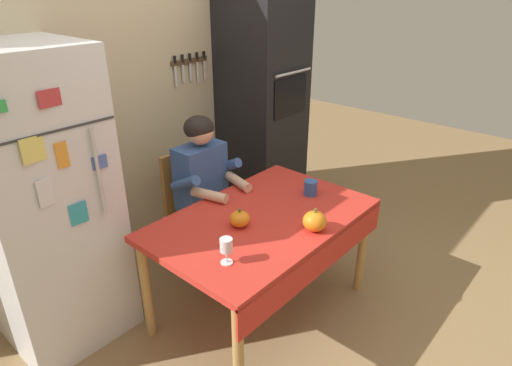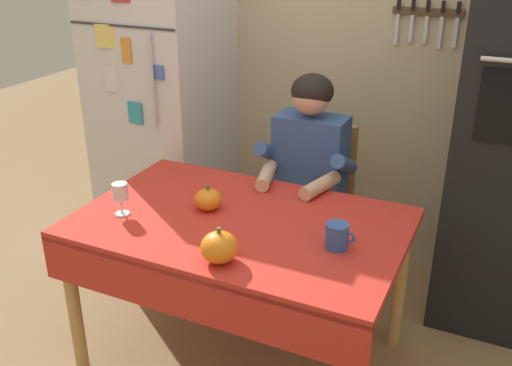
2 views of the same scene
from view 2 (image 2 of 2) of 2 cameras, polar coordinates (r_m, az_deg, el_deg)
back_wall_assembly at (r=3.39m, az=8.92°, el=13.76°), size 3.70×0.13×2.60m
refrigerator at (r=3.56m, az=-9.13°, el=7.61°), size 0.68×0.71×1.80m
dining_table at (r=2.50m, az=-1.78°, el=-5.56°), size 1.40×0.90×0.74m
chair_behind_person at (r=3.19m, az=5.95°, el=-1.72°), size 0.40×0.40×0.93m
seated_person at (r=2.93m, az=4.89°, el=0.81°), size 0.47×0.55×1.25m
coffee_mug at (r=2.27m, az=8.06°, el=-5.23°), size 0.12×0.09×0.10m
wine_glass at (r=2.54m, az=-13.32°, el=-0.99°), size 0.07×0.07×0.15m
pumpkin_large at (r=2.16m, az=-3.65°, el=-6.38°), size 0.14×0.14×0.14m
pumpkin_medium at (r=2.55m, az=-4.78°, el=-1.63°), size 0.12×0.12×0.12m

